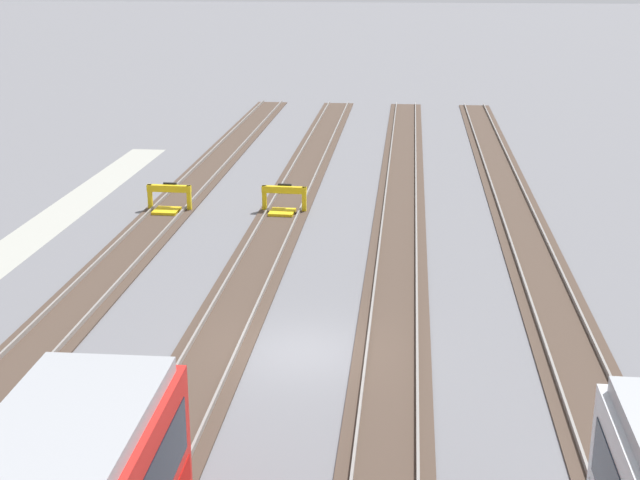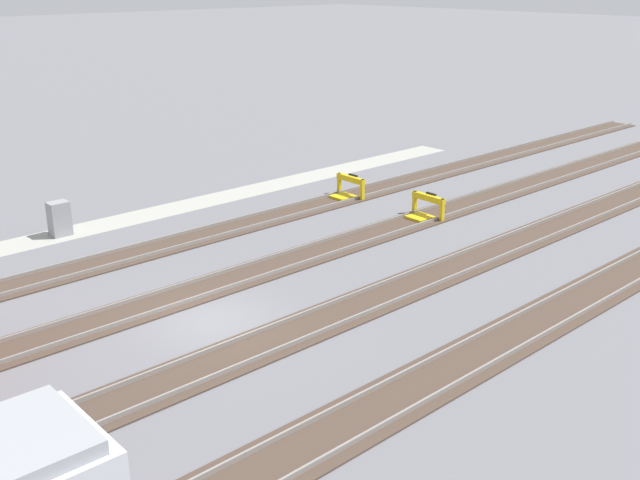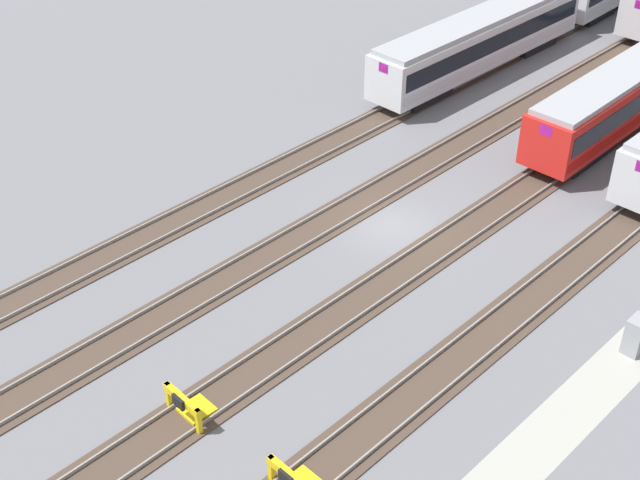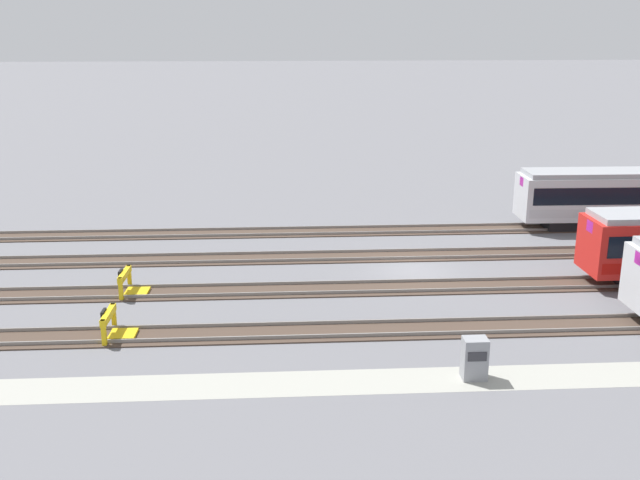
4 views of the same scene
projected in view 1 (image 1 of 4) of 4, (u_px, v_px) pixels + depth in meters
ground_plane at (303, 352)px, 25.67m from camera, size 400.00×400.00×0.00m
rail_track_nearest at (45, 340)px, 26.40m from camera, size 90.00×2.23×0.21m
rail_track_near_inner at (215, 347)px, 25.91m from camera, size 90.00×2.24×0.21m
rail_track_middle at (392, 355)px, 25.41m from camera, size 90.00×2.24×0.21m
rail_track_far_inner at (576, 362)px, 24.92m from camera, size 90.00×2.23×0.21m
bumper_stop_nearest_track at (168, 200)px, 39.60m from camera, size 1.36×2.00×1.22m
bumper_stop_near_inner_track at (283, 202)px, 39.39m from camera, size 1.37×2.01×1.22m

